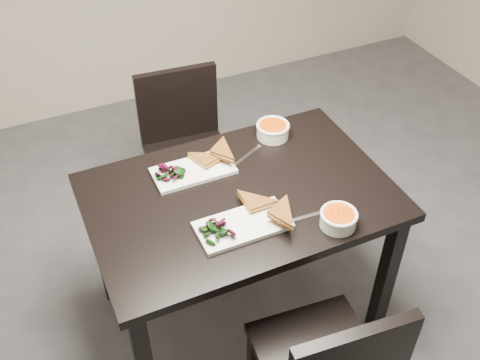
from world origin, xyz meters
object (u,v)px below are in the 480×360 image
(chair_far, at_px, (185,142))
(plate_near, at_px, (243,225))
(soup_bowl_near, at_px, (339,218))
(plate_far, at_px, (193,171))
(table, at_px, (240,211))
(soup_bowl_far, at_px, (273,129))

(chair_far, relative_size, plate_near, 2.45)
(soup_bowl_near, bearing_deg, plate_far, 126.84)
(table, height_order, plate_far, plate_far)
(table, xyz_separation_m, chair_far, (0.03, 0.75, -0.17))
(soup_bowl_far, bearing_deg, chair_far, 119.91)
(table, distance_m, plate_far, 0.26)
(soup_bowl_near, height_order, soup_bowl_far, soup_bowl_far)
(plate_near, xyz_separation_m, soup_bowl_near, (0.33, -0.14, 0.03))
(soup_bowl_near, height_order, plate_far, soup_bowl_near)
(soup_bowl_near, bearing_deg, chair_far, 102.46)
(table, bearing_deg, soup_bowl_far, 44.74)
(table, xyz_separation_m, soup_bowl_far, (0.29, 0.29, 0.14))
(chair_far, distance_m, soup_bowl_far, 0.61)
(plate_far, height_order, soup_bowl_far, soup_bowl_far)
(chair_far, height_order, soup_bowl_near, chair_far)
(soup_bowl_near, bearing_deg, soup_bowl_far, 87.05)
(plate_near, bearing_deg, plate_far, 98.42)
(chair_far, relative_size, soup_bowl_near, 6.04)
(plate_far, bearing_deg, soup_bowl_far, 12.13)
(chair_far, bearing_deg, soup_bowl_far, -55.52)
(plate_near, height_order, soup_bowl_near, soup_bowl_near)
(plate_near, relative_size, plate_far, 1.04)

